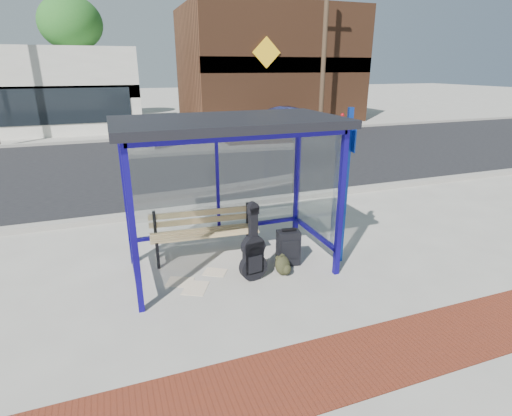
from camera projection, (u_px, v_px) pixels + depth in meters
name	position (u px, v px, depth m)	size (l,w,h in m)	color
ground	(232.00, 268.00, 6.55)	(120.00, 120.00, 0.00)	#B2ADA0
brick_paver_strip	(303.00, 376.00, 4.25)	(60.00, 1.00, 0.01)	maroon
curb_near	(195.00, 209.00, 9.09)	(60.00, 0.25, 0.12)	gray
street_asphalt	(164.00, 163.00, 13.62)	(60.00, 10.00, 0.00)	black
curb_far	(148.00, 138.00, 18.11)	(60.00, 0.25, 0.12)	gray
far_sidewalk	(144.00, 133.00, 19.81)	(60.00, 4.00, 0.01)	#B2ADA0
bus_shelter	(228.00, 141.00, 5.92)	(3.30, 1.80, 2.42)	#140B7E
storefront_brown	(268.00, 65.00, 24.43)	(10.00, 7.08, 6.40)	#59331E
tree_mid	(71.00, 24.00, 23.20)	(3.60, 3.60, 7.03)	#4C3826
tree_right	(309.00, 32.00, 28.24)	(3.60, 3.60, 7.03)	#4C3826
utility_pole_east	(324.00, 46.00, 19.95)	(1.60, 0.24, 8.00)	#4C3826
bench	(204.00, 230.00, 6.82)	(1.84, 0.57, 0.86)	black
guitar_bag	(253.00, 254.00, 6.05)	(0.45, 0.18, 1.19)	black
suitcase	(288.00, 248.00, 6.58)	(0.40, 0.30, 0.64)	black
backpack	(283.00, 266.00, 6.29)	(0.33, 0.31, 0.32)	#282816
sign_post	(346.00, 179.00, 6.32)	(0.14, 0.31, 2.54)	#0D2E95
newspaper_a	(180.00, 282.00, 6.11)	(0.39, 0.31, 0.01)	white
newspaper_b	(196.00, 288.00, 5.94)	(0.42, 0.33, 0.01)	white
newspaper_c	(215.00, 272.00, 6.40)	(0.35, 0.28, 0.01)	white
parked_car	(295.00, 120.00, 19.73)	(1.33, 3.81, 1.25)	#1B224D
fire_hydrant	(342.00, 119.00, 22.29)	(0.30, 0.20, 0.67)	#AE0C13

